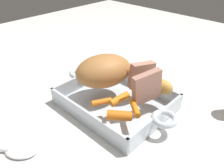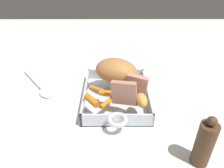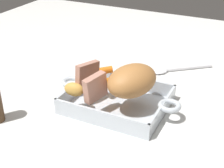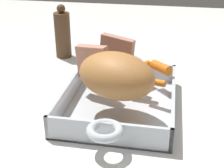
% 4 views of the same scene
% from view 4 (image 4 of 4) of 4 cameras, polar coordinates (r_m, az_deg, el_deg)
% --- Properties ---
extents(ground_plane, '(1.99, 1.99, 0.00)m').
position_cam_4_polar(ground_plane, '(0.71, 1.32, -4.08)').
color(ground_plane, white).
extents(roasting_dish, '(0.38, 0.23, 0.05)m').
position_cam_4_polar(roasting_dish, '(0.70, 1.33, -2.96)').
color(roasting_dish, silver).
rests_on(roasting_dish, ground_plane).
extents(pork_roast, '(0.16, 0.19, 0.09)m').
position_cam_4_polar(pork_roast, '(0.62, 0.57, 1.51)').
color(pork_roast, '#B7773E').
rests_on(pork_roast, roasting_dish).
extents(roast_slice_thin, '(0.04, 0.08, 0.08)m').
position_cam_4_polar(roast_slice_thin, '(0.71, -3.38, 3.93)').
color(roast_slice_thin, tan).
rests_on(roast_slice_thin, roasting_dish).
extents(roast_slice_outer, '(0.04, 0.09, 0.08)m').
position_cam_4_polar(roast_slice_outer, '(0.75, 0.80, 5.38)').
color(roast_slice_outer, tan).
rests_on(roast_slice_outer, roasting_dish).
extents(baby_carrot_southwest, '(0.06, 0.05, 0.03)m').
position_cam_4_polar(baby_carrot_southwest, '(0.75, 8.55, 2.86)').
color(baby_carrot_southwest, orange).
rests_on(baby_carrot_southwest, roasting_dish).
extents(baby_carrot_center_right, '(0.03, 0.05, 0.02)m').
position_cam_4_polar(baby_carrot_center_right, '(0.69, 7.29, 0.38)').
color(baby_carrot_center_right, orange).
rests_on(baby_carrot_center_right, roasting_dish).
extents(baby_carrot_center_left, '(0.03, 0.06, 0.02)m').
position_cam_4_polar(baby_carrot_center_left, '(0.71, 4.42, 1.66)').
color(baby_carrot_center_left, orange).
rests_on(baby_carrot_center_left, roasting_dish).
extents(baby_carrot_short, '(0.06, 0.05, 0.02)m').
position_cam_4_polar(baby_carrot_short, '(0.76, 4.89, 3.06)').
color(baby_carrot_short, orange).
rests_on(baby_carrot_short, roasting_dish).
extents(potato_golden_small, '(0.06, 0.04, 0.04)m').
position_cam_4_polar(potato_golden_small, '(0.78, -3.08, 4.61)').
color(potato_golden_small, gold).
rests_on(potato_golden_small, roasting_dish).
extents(pepper_mill, '(0.05, 0.05, 0.16)m').
position_cam_4_polar(pepper_mill, '(0.97, -8.60, 8.62)').
color(pepper_mill, '#4C331E').
rests_on(pepper_mill, ground_plane).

